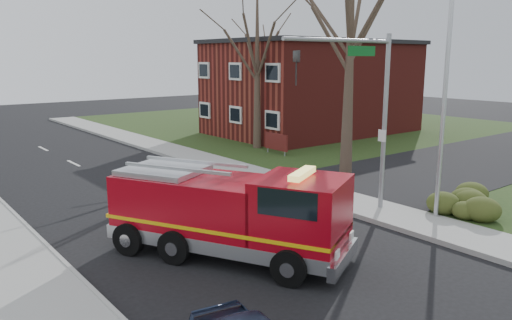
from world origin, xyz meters
TOP-DOWN VIEW (x-y plane):
  - ground at (0.00, 0.00)m, footprint 120.00×120.00m
  - sidewalk_right at (6.20, 0.00)m, footprint 2.40×80.00m
  - cross_street_right at (22.40, 4.00)m, footprint 30.00×8.00m
  - brick_building at (19.00, 18.00)m, footprint 15.40×10.40m
  - health_center_sign at (10.50, 12.50)m, footprint 0.12×2.00m
  - hedge_corner at (9.00, -1.00)m, footprint 2.80×2.00m
  - bare_tree_near at (9.50, 6.00)m, footprint 6.00×6.00m
  - bare_tree_far at (11.00, 15.00)m, footprint 5.25×5.25m
  - traffic_signal_mast at (5.21, 1.50)m, footprint 5.29×0.18m
  - streetlight_pole at (7.14, -0.50)m, footprint 1.48×0.16m
  - fire_engine at (-0.80, 1.40)m, footprint 5.43×7.43m

SIDE VIEW (x-z plane):
  - ground at x=0.00m, z-range 0.00..0.00m
  - sidewalk_right at x=6.20m, z-range 0.00..0.15m
  - cross_street_right at x=22.40m, z-range 0.00..0.15m
  - hedge_corner at x=9.00m, z-range 0.13..1.03m
  - health_center_sign at x=10.50m, z-range 0.18..1.58m
  - fire_engine at x=-0.80m, z-range -0.14..2.73m
  - brick_building at x=19.00m, z-range 0.03..7.28m
  - streetlight_pole at x=7.14m, z-range 0.35..8.75m
  - traffic_signal_mast at x=5.21m, z-range 1.31..8.11m
  - bare_tree_far at x=11.00m, z-range 1.24..11.74m
  - bare_tree_near at x=9.50m, z-range 1.41..13.41m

